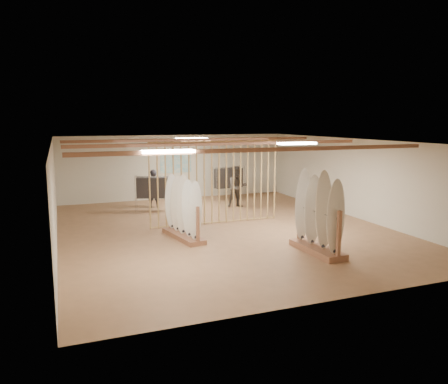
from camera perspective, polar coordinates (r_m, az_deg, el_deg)
name	(u,v)px	position (r m, az deg, el deg)	size (l,w,h in m)	color
floor	(224,229)	(14.01, 0.00, -4.85)	(12.00, 12.00, 0.00)	#A3734F
ceiling	(224,141)	(13.59, 0.00, 6.67)	(12.00, 12.00, 0.00)	gray
wall_back	(176,167)	(19.41, -6.32, 3.27)	(12.00, 12.00, 0.00)	silver
wall_front	(337,230)	(8.50, 14.58, -4.82)	(12.00, 12.00, 0.00)	silver
wall_left	(54,195)	(12.86, -21.32, -0.41)	(12.00, 12.00, 0.00)	silver
wall_right	(355,178)	(16.18, 16.80, 1.72)	(12.00, 12.00, 0.00)	silver
ceiling_slats	(224,144)	(13.60, 0.00, 6.33)	(9.50, 6.12, 0.10)	#986145
light_panels	(224,143)	(13.60, 0.00, 6.42)	(1.20, 0.35, 0.06)	white
bamboo_partition	(215,182)	(14.47, -1.13, 1.26)	(4.45, 0.05, 2.78)	tan
poster	(176,162)	(19.37, -6.31, 3.86)	(1.40, 0.03, 0.90)	#38A6C5
rack_left	(183,217)	(12.82, -5.37, -3.33)	(0.85, 2.00, 1.85)	#986145
rack_right	(318,226)	(11.66, 12.16, -4.31)	(0.66, 1.87, 2.14)	#986145
clothing_rack_a	(153,188)	(16.83, -9.31, 0.56)	(1.24, 0.68, 1.38)	silver
clothing_rack_b	(229,178)	(18.98, 0.60, 1.84)	(1.36, 0.55, 1.47)	silver
shopper_a	(153,186)	(17.52, -9.21, 0.79)	(0.63, 0.43, 1.73)	#2C2B34
shopper_b	(237,184)	(17.35, 1.75, 1.04)	(0.90, 0.70, 1.86)	#3F3730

